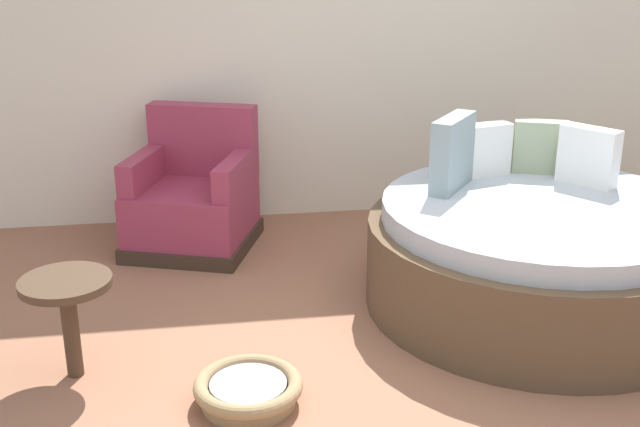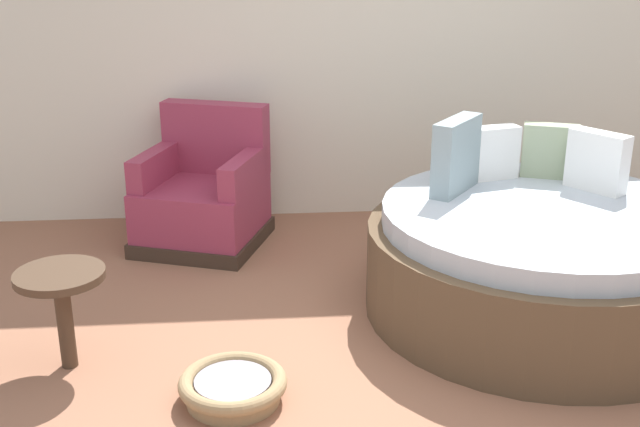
{
  "view_description": "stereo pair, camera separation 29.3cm",
  "coord_description": "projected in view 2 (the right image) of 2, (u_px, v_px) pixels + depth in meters",
  "views": [
    {
      "loc": [
        -1.05,
        -3.27,
        2.09
      ],
      "look_at": [
        -0.41,
        0.94,
        0.55
      ],
      "focal_mm": 44.45,
      "sensor_mm": 36.0,
      "label": 1
    },
    {
      "loc": [
        -0.76,
        -3.31,
        2.09
      ],
      "look_at": [
        -0.41,
        0.94,
        0.55
      ],
      "focal_mm": 44.45,
      "sensor_mm": 36.0,
      "label": 2
    }
  ],
  "objects": [
    {
      "name": "pet_basket",
      "position": [
        233.0,
        387.0,
        3.69
      ],
      "size": [
        0.51,
        0.51,
        0.13
      ],
      "color": "#9E7F56",
      "rests_on": "ground_plane"
    },
    {
      "name": "red_armchair",
      "position": [
        204.0,
        197.0,
        5.5
      ],
      "size": [
        1.02,
        1.02,
        0.94
      ],
      "color": "#38281E",
      "rests_on": "ground_plane"
    },
    {
      "name": "back_wall",
      "position": [
        358.0,
        31.0,
        5.78
      ],
      "size": [
        8.0,
        0.12,
        2.76
      ],
      "primitive_type": "cube",
      "color": "silver",
      "rests_on": "ground_plane"
    },
    {
      "name": "side_table",
      "position": [
        61.0,
        289.0,
        3.87
      ],
      "size": [
        0.44,
        0.44,
        0.52
      ],
      "color": "#473323",
      "rests_on": "ground_plane"
    },
    {
      "name": "ground_plane",
      "position": [
        419.0,
        384.0,
        3.87
      ],
      "size": [
        8.0,
        8.0,
        0.02
      ],
      "primitive_type": "cube",
      "color": "#936047"
    },
    {
      "name": "round_daybed",
      "position": [
        540.0,
        259.0,
        4.49
      ],
      "size": [
        1.97,
        1.97,
        1.07
      ],
      "color": "brown",
      "rests_on": "ground_plane"
    }
  ]
}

